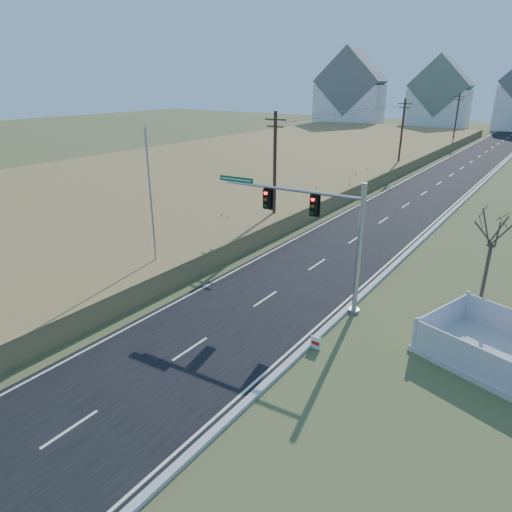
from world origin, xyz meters
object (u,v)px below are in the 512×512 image
at_px(open_sign, 316,343).
at_px(flagpole, 153,223).
at_px(fence_enclosure, 510,360).
at_px(bare_tree, 495,227).
at_px(traffic_signal_mast, 325,229).

xyz_separation_m(open_sign, flagpole, (-11.26, 1.34, 3.21)).
height_order(fence_enclosure, flagpole, flagpole).
distance_m(flagpole, bare_tree, 17.72).
height_order(fence_enclosure, open_sign, fence_enclosure).
bearing_deg(open_sign, bare_tree, 56.01).
distance_m(open_sign, bare_tree, 10.21).
xyz_separation_m(open_sign, bare_tree, (5.27, 7.60, 4.31)).
height_order(fence_enclosure, bare_tree, bare_tree).
relative_size(flagpole, bare_tree, 1.54).
bearing_deg(fence_enclosure, traffic_signal_mast, -166.74).
height_order(traffic_signal_mast, fence_enclosure, traffic_signal_mast).
height_order(open_sign, bare_tree, bare_tree).
bearing_deg(flagpole, fence_enclosure, 6.39).
relative_size(traffic_signal_mast, open_sign, 14.10).
xyz_separation_m(fence_enclosure, flagpole, (-18.49, -2.07, 3.23)).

